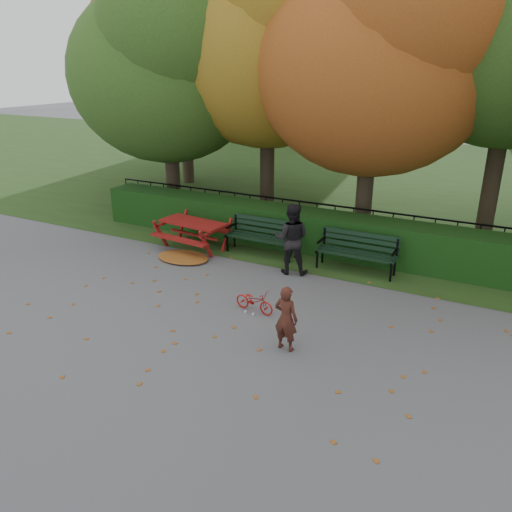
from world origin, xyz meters
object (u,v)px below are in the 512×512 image
at_px(picnic_table, 193,228).
at_px(tree_b, 276,25).
at_px(adult, 291,239).
at_px(tree_a, 170,60).
at_px(bench_left, 263,234).
at_px(tree_c, 388,46).
at_px(child, 286,318).
at_px(bicycle, 254,301).
at_px(bench_right, 357,249).
at_px(tree_f, 185,25).

bearing_deg(picnic_table, tree_b, 86.52).
bearing_deg(adult, picnic_table, -21.48).
distance_m(tree_a, bench_left, 5.89).
bearing_deg(tree_c, adult, -108.43).
bearing_deg(adult, tree_b, -75.01).
relative_size(tree_b, child, 7.72).
distance_m(tree_a, bicycle, 8.22).
bearing_deg(tree_a, child, -42.50).
xyz_separation_m(bench_left, adult, (1.11, -0.80, 0.29)).
height_order(tree_c, adult, tree_c).
distance_m(bench_right, bicycle, 3.10).
relative_size(tree_f, bench_right, 5.10).
relative_size(bench_left, bench_right, 1.00).
bearing_deg(bench_right, tree_b, 139.33).
bearing_deg(adult, tree_a, -43.58).
bearing_deg(tree_a, picnic_table, -47.57).
relative_size(picnic_table, bicycle, 2.19).
height_order(bench_left, bench_right, same).
xyz_separation_m(tree_c, adult, (-1.02, -3.06, -4.01)).
relative_size(tree_f, adult, 5.67).
distance_m(bench_left, child, 4.48).
distance_m(tree_c, picnic_table, 6.37).
height_order(bench_left, child, child).
height_order(tree_b, bench_left, tree_b).
distance_m(tree_f, bicycle, 12.29).
relative_size(bench_left, child, 1.58).
bearing_deg(tree_c, tree_f, 157.65).
bearing_deg(bench_right, child, -90.94).
bearing_deg(tree_c, tree_a, -176.35).
distance_m(bench_left, bench_right, 2.40).
bearing_deg(tree_c, bench_right, -83.30).
height_order(bench_left, bicycle, bench_left).
distance_m(tree_a, tree_c, 6.04).
height_order(tree_c, child, tree_c).
distance_m(tree_c, bicycle, 6.95).
distance_m(tree_f, adult, 10.59).
bearing_deg(bench_right, picnic_table, -173.06).
xyz_separation_m(tree_f, bicycle, (7.09, -8.41, -5.47)).
relative_size(tree_b, bench_left, 4.88).
bearing_deg(adult, tree_c, -123.86).
distance_m(child, adult, 3.27).
relative_size(tree_b, bench_right, 4.88).
bearing_deg(picnic_table, bicycle, -32.86).
distance_m(picnic_table, adult, 2.86).
distance_m(tree_f, bench_right, 11.19).
xyz_separation_m(bench_left, picnic_table, (-1.72, -0.50, 0.05)).
bearing_deg(tree_f, picnic_table, -55.71).
height_order(tree_b, child, tree_b).
xyz_separation_m(picnic_table, adult, (2.83, -0.30, 0.24)).
height_order(tree_a, child, tree_a).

